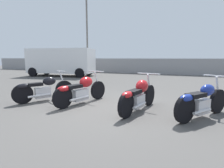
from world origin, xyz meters
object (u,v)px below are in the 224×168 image
motorcycle_slot_3 (202,101)px  parked_van (61,61)px  motorcycle_slot_2 (139,95)px  motorcycle_slot_0 (43,89)px  light_pole_left (87,23)px  motorcycle_slot_1 (81,90)px

motorcycle_slot_3 → parked_van: size_ratio=0.32×
motorcycle_slot_2 → motorcycle_slot_0: bearing=-166.1°
light_pole_left → motorcycle_slot_3: (8.96, -10.15, -4.18)m
motorcycle_slot_0 → parked_van: bearing=152.2°
light_pole_left → motorcycle_slot_3: size_ratio=4.66×
motorcycle_slot_2 → parked_van: (-7.88, 6.81, 0.75)m
motorcycle_slot_3 → motorcycle_slot_2: bearing=-143.8°
light_pole_left → motorcycle_slot_2: light_pole_left is taller
motorcycle_slot_1 → motorcycle_slot_3: bearing=13.9°
motorcycle_slot_0 → motorcycle_slot_3: motorcycle_slot_3 is taller
motorcycle_slot_3 → light_pole_left: bearing=167.0°
motorcycle_slot_0 → motorcycle_slot_3: bearing=29.5°
motorcycle_slot_2 → motorcycle_slot_1: bearing=-170.5°
light_pole_left → parked_van: size_ratio=1.47×
motorcycle_slot_1 → parked_van: bearing=147.1°
light_pole_left → motorcycle_slot_2: bearing=-53.8°
light_pole_left → motorcycle_slot_1: (5.59, -10.07, -4.16)m
motorcycle_slot_1 → parked_van: parked_van is taller
motorcycle_slot_3 → parked_van: (-9.40, 6.79, 0.77)m
motorcycle_slot_2 → parked_van: parked_van is taller
motorcycle_slot_0 → motorcycle_slot_1: bearing=35.5°
motorcycle_slot_1 → motorcycle_slot_2: bearing=12.4°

